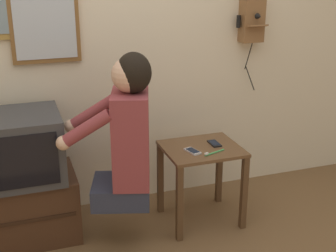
% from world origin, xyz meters
% --- Properties ---
extents(wall_back, '(6.80, 0.05, 2.55)m').
position_xyz_m(wall_back, '(0.00, 0.99, 1.27)').
color(wall_back, beige).
rests_on(wall_back, ground_plane).
extents(side_table, '(0.52, 0.45, 0.56)m').
position_xyz_m(side_table, '(0.54, 0.49, 0.44)').
color(side_table, brown).
rests_on(side_table, ground_plane).
extents(person, '(0.61, 0.49, 0.97)m').
position_xyz_m(person, '(-0.01, 0.39, 0.77)').
color(person, '#2D3347').
rests_on(person, ground_plane).
extents(tv_stand, '(0.68, 0.47, 0.44)m').
position_xyz_m(tv_stand, '(-0.65, 0.67, 0.22)').
color(tv_stand, '#422819').
rests_on(tv_stand, ground_plane).
extents(television, '(0.52, 0.50, 0.42)m').
position_xyz_m(television, '(-0.64, 0.66, 0.65)').
color(television, '#38383A').
rests_on(television, tv_stand).
extents(wall_phone_antique, '(0.21, 0.19, 0.76)m').
position_xyz_m(wall_phone_antique, '(1.10, 0.91, 1.36)').
color(wall_phone_antique, brown).
extents(wall_mirror, '(0.45, 0.04, 0.59)m').
position_xyz_m(wall_mirror, '(-0.39, 0.95, 1.41)').
color(wall_mirror, brown).
extents(cell_phone_held, '(0.09, 0.13, 0.01)m').
position_xyz_m(cell_phone_held, '(0.45, 0.44, 0.56)').
color(cell_phone_held, silver).
rests_on(cell_phone_held, side_table).
extents(cell_phone_spare, '(0.06, 0.12, 0.01)m').
position_xyz_m(cell_phone_spare, '(0.64, 0.51, 0.56)').
color(cell_phone_spare, black).
rests_on(cell_phone_spare, side_table).
extents(toothbrush, '(0.17, 0.07, 0.02)m').
position_xyz_m(toothbrush, '(0.57, 0.36, 0.57)').
color(toothbrush, '#4CBF66').
rests_on(toothbrush, side_table).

